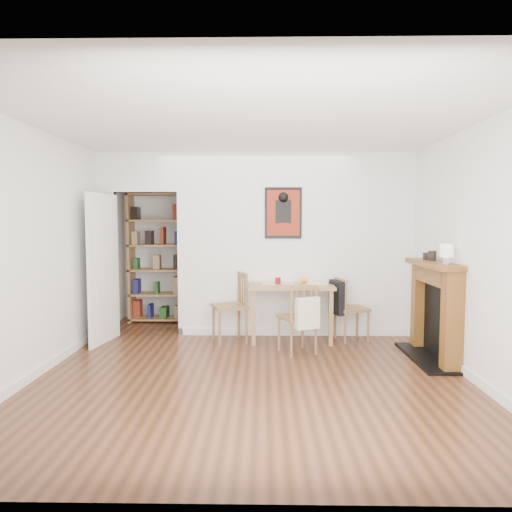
{
  "coord_description": "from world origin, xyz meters",
  "views": [
    {
      "loc": [
        0.12,
        -5.1,
        1.61
      ],
      "look_at": [
        0.03,
        0.6,
        1.2
      ],
      "focal_mm": 32.0,
      "sensor_mm": 36.0,
      "label": 1
    }
  ],
  "objects_px": {
    "fireplace": "(436,307)",
    "notebook": "(318,283)",
    "chair_right": "(350,308)",
    "chair_front": "(298,318)",
    "bookshelf": "(157,258)",
    "dining_table": "(291,291)",
    "mantel_lamp": "(447,252)",
    "chair_left": "(230,307)",
    "red_glass": "(278,281)",
    "ceramic_jar_a": "(432,256)",
    "orange_fruit": "(304,280)",
    "ceramic_jar_b": "(426,256)"
  },
  "relations": [
    {
      "from": "fireplace",
      "to": "notebook",
      "type": "distance_m",
      "value": 1.57
    },
    {
      "from": "bookshelf",
      "to": "mantel_lamp",
      "type": "relative_size",
      "value": 9.38
    },
    {
      "from": "red_glass",
      "to": "mantel_lamp",
      "type": "bearing_deg",
      "value": -33.32
    },
    {
      "from": "chair_front",
      "to": "bookshelf",
      "type": "height_order",
      "value": "bookshelf"
    },
    {
      "from": "chair_right",
      "to": "ceramic_jar_b",
      "type": "height_order",
      "value": "ceramic_jar_b"
    },
    {
      "from": "dining_table",
      "to": "chair_left",
      "type": "xyz_separation_m",
      "value": [
        -0.84,
        -0.11,
        -0.21
      ]
    },
    {
      "from": "bookshelf",
      "to": "orange_fruit",
      "type": "xyz_separation_m",
      "value": [
        2.31,
        -1.07,
        -0.23
      ]
    },
    {
      "from": "chair_front",
      "to": "bookshelf",
      "type": "relative_size",
      "value": 0.41
    },
    {
      "from": "dining_table",
      "to": "notebook",
      "type": "bearing_deg",
      "value": 2.48
    },
    {
      "from": "chair_right",
      "to": "fireplace",
      "type": "relative_size",
      "value": 0.69
    },
    {
      "from": "notebook",
      "to": "chair_right",
      "type": "bearing_deg",
      "value": -5.92
    },
    {
      "from": "ceramic_jar_a",
      "to": "ceramic_jar_b",
      "type": "bearing_deg",
      "value": 105.85
    },
    {
      "from": "chair_left",
      "to": "mantel_lamp",
      "type": "distance_m",
      "value": 2.82
    },
    {
      "from": "orange_fruit",
      "to": "ceramic_jar_b",
      "type": "height_order",
      "value": "ceramic_jar_b"
    },
    {
      "from": "fireplace",
      "to": "orange_fruit",
      "type": "height_order",
      "value": "fireplace"
    },
    {
      "from": "dining_table",
      "to": "chair_front",
      "type": "distance_m",
      "value": 0.68
    },
    {
      "from": "dining_table",
      "to": "chair_front",
      "type": "bearing_deg",
      "value": -85.7
    },
    {
      "from": "fireplace",
      "to": "orange_fruit",
      "type": "distance_m",
      "value": 1.77
    },
    {
      "from": "red_glass",
      "to": "orange_fruit",
      "type": "relative_size",
      "value": 1.23
    },
    {
      "from": "chair_front",
      "to": "ceramic_jar_a",
      "type": "height_order",
      "value": "ceramic_jar_a"
    },
    {
      "from": "chair_right",
      "to": "chair_front",
      "type": "xyz_separation_m",
      "value": [
        -0.76,
        -0.6,
        -0.01
      ]
    },
    {
      "from": "dining_table",
      "to": "chair_right",
      "type": "distance_m",
      "value": 0.84
    },
    {
      "from": "orange_fruit",
      "to": "mantel_lamp",
      "type": "bearing_deg",
      "value": -43.6
    },
    {
      "from": "notebook",
      "to": "ceramic_jar_b",
      "type": "distance_m",
      "value": 1.46
    },
    {
      "from": "notebook",
      "to": "bookshelf",
      "type": "bearing_deg",
      "value": 154.82
    },
    {
      "from": "chair_right",
      "to": "orange_fruit",
      "type": "height_order",
      "value": "chair_right"
    },
    {
      "from": "bookshelf",
      "to": "chair_left",
      "type": "bearing_deg",
      "value": -45.17
    },
    {
      "from": "chair_front",
      "to": "ceramic_jar_b",
      "type": "distance_m",
      "value": 1.74
    },
    {
      "from": "dining_table",
      "to": "bookshelf",
      "type": "bearing_deg",
      "value": 150.8
    },
    {
      "from": "notebook",
      "to": "ceramic_jar_b",
      "type": "relative_size",
      "value": 3.12
    },
    {
      "from": "fireplace",
      "to": "chair_right",
      "type": "bearing_deg",
      "value": 136.01
    },
    {
      "from": "chair_right",
      "to": "fireplace",
      "type": "xyz_separation_m",
      "value": [
        0.85,
        -0.82,
        0.17
      ]
    },
    {
      "from": "chair_front",
      "to": "mantel_lamp",
      "type": "xyz_separation_m",
      "value": [
        1.56,
        -0.61,
        0.86
      ]
    },
    {
      "from": "chair_left",
      "to": "chair_right",
      "type": "xyz_separation_m",
      "value": [
        1.65,
        0.08,
        -0.03
      ]
    },
    {
      "from": "chair_left",
      "to": "red_glass",
      "type": "distance_m",
      "value": 0.75
    },
    {
      "from": "fireplace",
      "to": "orange_fruit",
      "type": "relative_size",
      "value": 15.42
    },
    {
      "from": "bookshelf",
      "to": "red_glass",
      "type": "relative_size",
      "value": 21.24
    },
    {
      "from": "chair_left",
      "to": "chair_right",
      "type": "bearing_deg",
      "value": 2.69
    },
    {
      "from": "chair_front",
      "to": "fireplace",
      "type": "xyz_separation_m",
      "value": [
        1.61,
        -0.21,
        0.17
      ]
    },
    {
      "from": "orange_fruit",
      "to": "chair_right",
      "type": "bearing_deg",
      "value": -13.17
    },
    {
      "from": "fireplace",
      "to": "notebook",
      "type": "xyz_separation_m",
      "value": [
        -1.29,
        0.87,
        0.17
      ]
    },
    {
      "from": "chair_front",
      "to": "mantel_lamp",
      "type": "height_order",
      "value": "mantel_lamp"
    },
    {
      "from": "bookshelf",
      "to": "fireplace",
      "type": "bearing_deg",
      "value": -28.3
    },
    {
      "from": "dining_table",
      "to": "ceramic_jar_a",
      "type": "bearing_deg",
      "value": -23.66
    },
    {
      "from": "chair_left",
      "to": "chair_right",
      "type": "distance_m",
      "value": 1.65
    },
    {
      "from": "chair_left",
      "to": "orange_fruit",
      "type": "xyz_separation_m",
      "value": [
        1.02,
        0.22,
        0.34
      ]
    },
    {
      "from": "dining_table",
      "to": "mantel_lamp",
      "type": "bearing_deg",
      "value": -37.6
    },
    {
      "from": "notebook",
      "to": "red_glass",
      "type": "bearing_deg",
      "value": -171.83
    },
    {
      "from": "bookshelf",
      "to": "chair_front",
      "type": "bearing_deg",
      "value": -40.01
    },
    {
      "from": "chair_left",
      "to": "mantel_lamp",
      "type": "relative_size",
      "value": 4.19
    }
  ]
}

